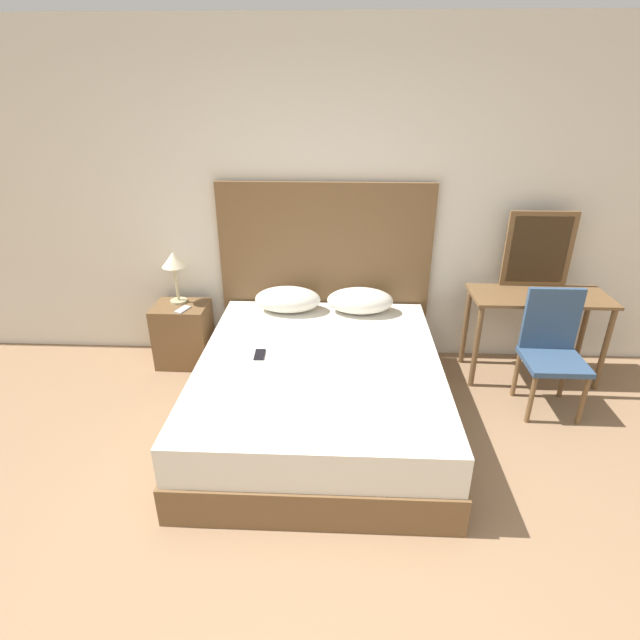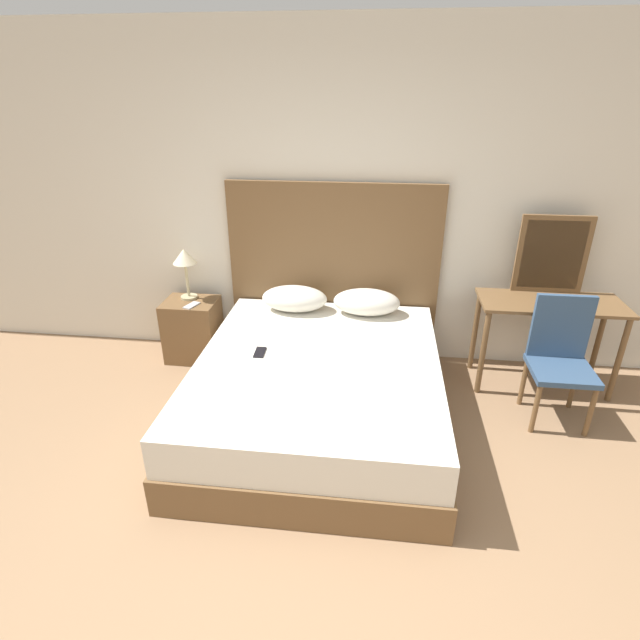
% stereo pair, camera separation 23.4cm
% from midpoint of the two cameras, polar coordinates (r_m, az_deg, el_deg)
% --- Properties ---
extents(wall_back, '(10.00, 0.06, 2.70)m').
position_cam_midpoint_polar(wall_back, '(4.18, -0.63, 13.18)').
color(wall_back, silver).
rests_on(wall_back, ground_plane).
extents(bed, '(1.69, 2.02, 0.52)m').
position_cam_midpoint_polar(bed, '(3.57, -1.97, -8.16)').
color(bed, brown).
rests_on(bed, ground_plane).
extents(headboard, '(1.77, 0.05, 1.53)m').
position_cam_midpoint_polar(headboard, '(4.27, -1.00, 5.30)').
color(headboard, brown).
rests_on(headboard, ground_plane).
extents(pillow_left, '(0.54, 0.32, 0.21)m').
position_cam_midpoint_polar(pillow_left, '(4.13, -5.32, 2.33)').
color(pillow_left, silver).
rests_on(pillow_left, bed).
extents(pillow_right, '(0.54, 0.32, 0.21)m').
position_cam_midpoint_polar(pillow_right, '(4.10, 2.98, 2.19)').
color(pillow_right, silver).
rests_on(pillow_right, bed).
extents(phone_on_bed, '(0.08, 0.15, 0.01)m').
position_cam_midpoint_polar(phone_on_bed, '(3.52, -8.81, -3.96)').
color(phone_on_bed, black).
rests_on(phone_on_bed, bed).
extents(nightstand, '(0.45, 0.36, 0.54)m').
position_cam_midpoint_polar(nightstand, '(4.51, -16.77, -1.58)').
color(nightstand, brown).
rests_on(nightstand, ground_plane).
extents(table_lamp, '(0.20, 0.20, 0.44)m').
position_cam_midpoint_polar(table_lamp, '(4.35, -17.85, 6.17)').
color(table_lamp, tan).
rests_on(table_lamp, nightstand).
extents(phone_on_nightstand, '(0.11, 0.16, 0.01)m').
position_cam_midpoint_polar(phone_on_nightstand, '(4.30, -16.93, 1.15)').
color(phone_on_nightstand, '#B7B7BC').
rests_on(phone_on_nightstand, nightstand).
extents(vanity_desk, '(1.07, 0.46, 0.73)m').
position_cam_midpoint_polar(vanity_desk, '(4.29, 22.19, 1.13)').
color(vanity_desk, brown).
rests_on(vanity_desk, ground_plane).
extents(vanity_mirror, '(0.53, 0.03, 0.61)m').
position_cam_midpoint_polar(vanity_mirror, '(4.33, 22.29, 7.45)').
color(vanity_mirror, brown).
rests_on(vanity_mirror, vanity_desk).
extents(chair, '(0.42, 0.40, 0.91)m').
position_cam_midpoint_polar(chair, '(3.98, 23.49, -2.63)').
color(chair, '#334C6B').
rests_on(chair, ground_plane).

